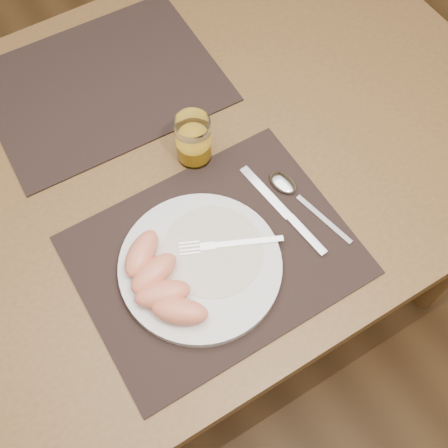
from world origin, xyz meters
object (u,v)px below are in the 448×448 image
placemat_far (103,84)px  knife (289,217)px  table (164,184)px  spoon (289,188)px  placemat_near (215,255)px  fork (222,245)px  juice_glass (193,141)px  plate (200,266)px

placemat_far → knife: 0.47m
table → spoon: size_ratio=7.31×
placemat_near → fork: (0.02, 0.00, 0.02)m
spoon → fork: bearing=-166.2°
table → juice_glass: 0.15m
plate → fork: bearing=12.3°
plate → spoon: size_ratio=1.41×
placemat_far → placemat_near: bearing=-90.1°
placemat_far → plate: bearing=-94.3°
placemat_far → knife: bearing=-71.9°
spoon → juice_glass: juice_glass is taller
placemat_far → plate: (-0.03, -0.45, 0.01)m
table → spoon: spoon is taller
fork → juice_glass: bearing=73.6°
plate → table: bearing=78.7°
placemat_near → juice_glass: bearing=69.6°
fork → placemat_near: bearing=-174.8°
table → plate: 0.25m
fork → knife: 0.13m
table → knife: (0.13, -0.23, 0.09)m
placemat_far → spoon: 0.44m
placemat_far → knife: knife is taller
fork → juice_glass: size_ratio=1.70×
placemat_far → juice_glass: juice_glass is taller
fork → spoon: (0.16, 0.04, -0.01)m
placemat_near → knife: bearing=-2.7°
plate → spoon: bearing=13.5°
juice_glass → table: bearing=155.8°
table → spoon: 0.26m
spoon → juice_glass: 0.19m
table → juice_glass: size_ratio=14.39×
placemat_far → plate: plate is taller
fork → spoon: size_ratio=0.87×
table → plate: (-0.05, -0.23, 0.10)m
placemat_far → juice_glass: size_ratio=4.63×
placemat_near → spoon: size_ratio=2.35×
placemat_near → fork: size_ratio=2.72×
table → placemat_far: size_ratio=3.11×
placemat_near → spoon: (0.18, 0.04, 0.01)m
placemat_near → spoon: bearing=13.1°
placemat_far → fork: size_ratio=2.72×
fork → juice_glass: juice_glass is taller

